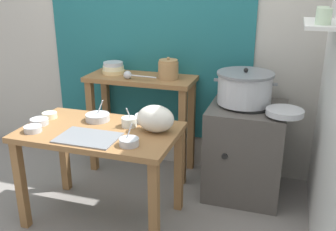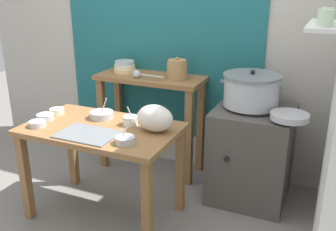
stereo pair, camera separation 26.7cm
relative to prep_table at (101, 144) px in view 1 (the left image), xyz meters
name	(u,v)px [view 1 (the left image)]	position (x,y,z in m)	size (l,w,h in m)	color
ground_plane	(121,220)	(0.13, 0.00, -0.61)	(9.00, 9.00, 0.00)	gray
wall_back	(175,27)	(0.22, 1.09, 0.69)	(4.40, 0.12, 2.60)	#B2ADA3
prep_table	(101,144)	(0.00, 0.00, 0.00)	(1.10, 0.66, 0.72)	olive
back_shelf_table	(141,100)	(-0.01, 0.83, 0.07)	(0.96, 0.40, 0.90)	olive
stove_block	(245,150)	(0.95, 0.70, -0.23)	(0.60, 0.61, 0.78)	#4C4742
steamer_pot	(245,88)	(0.91, 0.72, 0.30)	(0.49, 0.44, 0.29)	#B7BABF
clay_pot	(168,69)	(0.24, 0.83, 0.37)	(0.17, 0.17, 0.19)	#A37A4C
bowl_stack_enamel	(113,68)	(-0.29, 0.85, 0.34)	(0.20, 0.20, 0.11)	#E5C684
ladle	(129,75)	(-0.07, 0.71, 0.33)	(0.30, 0.07, 0.07)	#B7BABF
serving_tray	(88,138)	(0.00, -0.17, 0.12)	(0.40, 0.28, 0.01)	slate
plastic_bag	(156,119)	(0.39, 0.08, 0.21)	(0.26, 0.18, 0.19)	silver
wide_pan	(285,112)	(1.23, 0.53, 0.19)	(0.27, 0.27, 0.04)	#B7BABF
prep_bowl_0	(33,129)	(-0.42, -0.18, 0.13)	(0.12, 0.12, 0.04)	#B7BABF
prep_bowl_1	(129,122)	(0.18, 0.11, 0.15)	(0.11, 0.11, 0.15)	silver
prep_bowl_2	(98,117)	(-0.09, 0.15, 0.14)	(0.18, 0.18, 0.16)	#B7BABF
prep_bowl_3	(129,141)	(0.30, -0.19, 0.14)	(0.13, 0.13, 0.14)	#B7BABF
prep_bowl_4	(50,115)	(-0.46, 0.09, 0.13)	(0.11, 0.11, 0.04)	beige
prep_bowl_5	(39,121)	(-0.46, -0.05, 0.13)	(0.13, 0.13, 0.04)	#B7BABF
prep_bowl_6	(143,118)	(0.24, 0.22, 0.14)	(0.11, 0.11, 0.06)	#B7BABF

